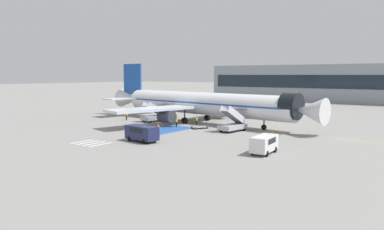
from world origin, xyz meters
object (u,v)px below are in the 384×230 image
service_van_0 (142,132)px  ground_crew_2 (126,115)px  service_van_1 (264,143)px  baggage_cart (200,127)px  boarding_stairs_forward (233,125)px  fuel_tanker (224,104)px  ground_crew_1 (197,120)px  ground_crew_0 (177,121)px  traffic_cone_0 (273,132)px  terminal_building (339,83)px  airliner (201,103)px  boarding_stairs_aft (154,116)px  traffic_cone_1 (158,126)px

service_van_0 → ground_crew_2: bearing=-122.5°
service_van_1 → ground_crew_2: (-34.49, 13.10, -0.22)m
baggage_cart → boarding_stairs_forward: bearing=32.5°
fuel_tanker → ground_crew_1: fuel_tanker is taller
ground_crew_0 → traffic_cone_0: 16.32m
ground_crew_2 → traffic_cone_0: ground_crew_2 is taller
service_van_0 → terminal_building: terminal_building is taller
airliner → traffic_cone_0: 16.99m
ground_crew_0 → terminal_building: size_ratio=0.02×
fuel_tanker → airliner: bearing=-66.4°
boarding_stairs_aft → fuel_tanker: size_ratio=0.53×
service_van_0 → traffic_cone_0: bearing=151.7°
ground_crew_1 → service_van_0: bearing=-44.9°
service_van_0 → boarding_stairs_forward: bearing=167.8°
boarding_stairs_forward → traffic_cone_1: boarding_stairs_forward is taller
traffic_cone_1 → ground_crew_1: bearing=63.8°
boarding_stairs_forward → fuel_tanker: bearing=130.3°
traffic_cone_0 → service_van_1: bearing=-70.8°
ground_crew_0 → ground_crew_2: ground_crew_2 is taller
ground_crew_1 → traffic_cone_1: size_ratio=2.35×
ground_crew_1 → traffic_cone_1: ground_crew_1 is taller
service_van_0 → traffic_cone_0: 19.48m
baggage_cart → traffic_cone_0: bearing=35.5°
terminal_building → ground_crew_1: bearing=-94.7°
fuel_tanker → service_van_0: size_ratio=2.06×
airliner → boarding_stairs_aft: airliner is taller
airliner → boarding_stairs_aft: size_ratio=8.58×
traffic_cone_1 → terminal_building: bearing=83.3°
boarding_stairs_forward → ground_crew_1: size_ratio=3.38×
service_van_1 → ground_crew_1: (-19.39, 14.96, -0.27)m
service_van_0 → baggage_cart: service_van_0 is taller
ground_crew_2 → ground_crew_0: bearing=-111.9°
airliner → terminal_building: bearing=-178.9°
ground_crew_0 → baggage_cart: bearing=41.5°
fuel_tanker → ground_crew_1: (9.37, -24.93, -0.76)m
ground_crew_0 → boarding_stairs_forward: bearing=39.1°
ground_crew_0 → fuel_tanker: bearing=138.0°
traffic_cone_0 → ground_crew_0: bearing=-172.0°
traffic_cone_1 → ground_crew_0: bearing=56.9°
service_van_0 → ground_crew_0: bearing=-153.0°
traffic_cone_0 → service_van_0: bearing=-125.8°
fuel_tanker → traffic_cone_1: size_ratio=14.99×
boarding_stairs_aft → traffic_cone_0: 24.04m
traffic_cone_0 → traffic_cone_1: traffic_cone_1 is taller
boarding_stairs_forward → ground_crew_2: bearing=-174.7°
airliner → baggage_cart: airliner is taller
traffic_cone_1 → terminal_building: 77.16m
boarding_stairs_aft → traffic_cone_0: boarding_stairs_aft is taller
boarding_stairs_aft → ground_crew_2: (-5.80, -1.46, 0.00)m
ground_crew_0 → terminal_building: terminal_building is taller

